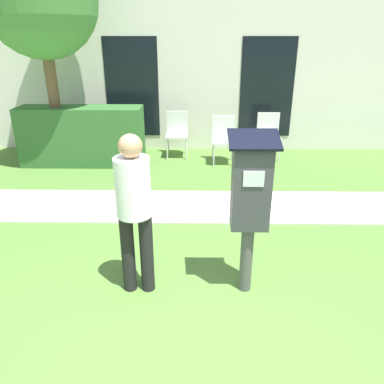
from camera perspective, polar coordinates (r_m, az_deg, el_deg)
ground_plane at (r=3.15m, az=1.19°, el=-25.41°), size 40.00×40.00×0.00m
sidewalk at (r=5.51m, az=1.09°, el=-2.14°), size 12.00×1.10×0.02m
building_facade at (r=8.15m, az=1.14°, el=17.72°), size 10.00×0.26×3.20m
parking_meter at (r=3.39m, az=8.91°, el=-0.51°), size 0.44×0.31×1.59m
person_standing at (r=3.43m, az=-8.82°, el=-1.85°), size 0.32×0.32×1.58m
outdoor_chair_left at (r=7.74m, az=-2.29°, el=9.40°), size 0.44×0.44×0.90m
outdoor_chair_middle at (r=7.33m, az=4.81°, el=8.56°), size 0.44×0.44×0.90m
outdoor_chair_right at (r=7.74m, az=11.57°, el=8.95°), size 0.44×0.44×0.90m
hedge_row at (r=7.48m, az=-16.39°, el=8.17°), size 2.30×0.60×1.10m
tree at (r=7.39m, az=-22.13°, el=25.35°), size 1.90×1.90×3.82m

